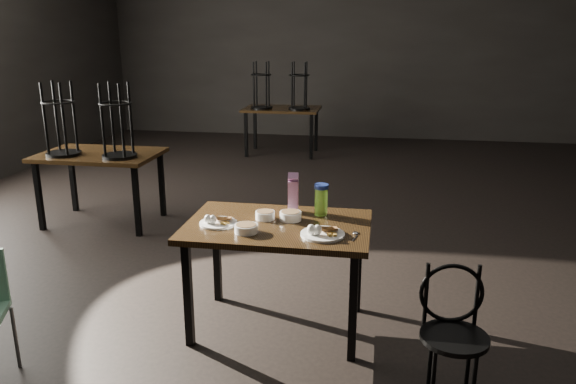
% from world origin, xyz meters
% --- Properties ---
extents(main_table, '(1.20, 0.80, 0.75)m').
position_xyz_m(main_table, '(-0.55, -1.14, 0.67)').
color(main_table, black).
rests_on(main_table, ground).
extents(plate_left, '(0.24, 0.24, 0.08)m').
position_xyz_m(plate_left, '(-0.93, -1.21, 0.77)').
color(plate_left, white).
rests_on(plate_left, main_table).
extents(plate_right, '(0.27, 0.27, 0.09)m').
position_xyz_m(plate_right, '(-0.24, -1.31, 0.77)').
color(plate_right, white).
rests_on(plate_right, main_table).
extents(bowl_near, '(0.13, 0.13, 0.05)m').
position_xyz_m(bowl_near, '(-0.65, -1.06, 0.78)').
color(bowl_near, white).
rests_on(bowl_near, main_table).
extents(bowl_far, '(0.14, 0.14, 0.06)m').
position_xyz_m(bowl_far, '(-0.48, -1.05, 0.78)').
color(bowl_far, white).
rests_on(bowl_far, main_table).
extents(bowl_big, '(0.15, 0.15, 0.05)m').
position_xyz_m(bowl_big, '(-0.71, -1.33, 0.78)').
color(bowl_big, white).
rests_on(bowl_big, main_table).
extents(juice_carton, '(0.07, 0.07, 0.28)m').
position_xyz_m(juice_carton, '(-0.49, -0.88, 0.88)').
color(juice_carton, '#851871').
rests_on(juice_carton, main_table).
extents(water_bottle, '(0.13, 0.13, 0.21)m').
position_xyz_m(water_bottle, '(-0.29, -0.91, 0.86)').
color(water_bottle, '#90DE41').
rests_on(water_bottle, main_table).
extents(spoon, '(0.04, 0.17, 0.01)m').
position_xyz_m(spoon, '(-0.04, -1.25, 0.75)').
color(spoon, silver).
rests_on(spoon, main_table).
extents(bentwood_chair, '(0.37, 0.36, 0.76)m').
position_xyz_m(bentwood_chair, '(0.52, -1.74, 0.45)').
color(bentwood_chair, black).
rests_on(bentwood_chair, ground).
extents(bg_table_left, '(1.20, 0.80, 1.48)m').
position_xyz_m(bg_table_left, '(-2.75, 0.64, 0.75)').
color(bg_table_left, black).
rests_on(bg_table_left, ground).
extents(bg_table_far, '(1.20, 0.80, 1.48)m').
position_xyz_m(bg_table_far, '(-1.50, 4.28, 0.75)').
color(bg_table_far, black).
rests_on(bg_table_far, ground).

